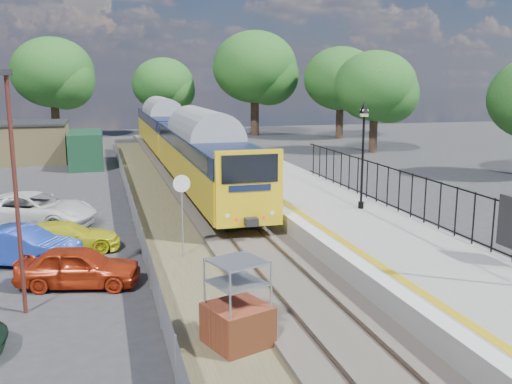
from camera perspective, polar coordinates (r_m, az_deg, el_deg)
name	(u,v)px	position (r m, az deg, el deg)	size (l,w,h in m)	color
ground	(289,287)	(18.15, 3.34, -9.48)	(120.00, 120.00, 0.00)	#2D2D30
track_bed	(214,216)	(26.98, -4.22, -2.36)	(5.90, 80.00, 0.29)	#473F38
platform	(320,210)	(26.63, 6.40, -1.79)	(5.00, 70.00, 0.90)	gray
platform_edge	(278,203)	(25.84, 2.17, -1.09)	(0.90, 70.00, 0.01)	silver
victorian_lamp_north	(364,130)	(24.66, 10.71, 6.11)	(0.44, 0.44, 4.60)	black
palisade_fence	(436,203)	(22.39, 17.58, -1.10)	(0.12, 26.00, 2.00)	black
wire_fence	(130,200)	(28.69, -12.47, -0.74)	(0.06, 52.00, 1.20)	#999EA3
outbuilding	(28,143)	(47.83, -21.88, 4.54)	(10.80, 10.10, 3.12)	tan
tree_line	(168,77)	(58.48, -8.79, 11.27)	(56.80, 43.80, 11.88)	#332319
train	(178,136)	(41.93, -7.82, 5.54)	(2.82, 40.83, 3.51)	gold
brick_plinth	(238,305)	(14.01, -1.86, -11.22)	(1.75, 1.75, 2.21)	brown
speed_sign	(182,201)	(20.51, -7.42, -0.91)	(0.62, 0.11, 3.08)	#999EA3
carpark_lamp	(15,178)	(16.50, -22.99, 1.29)	(0.25, 0.50, 6.66)	#4C2019
car_red	(79,267)	(18.82, -17.31, -7.14)	(1.53, 3.80, 1.29)	#A32A0F
car_blue	(21,246)	(21.59, -22.40, -5.05)	(1.43, 4.10, 1.35)	#1C3AAB
car_yellow	(65,237)	(22.62, -18.53, -4.31)	(1.63, 4.00, 1.16)	yellow
car_white	(33,210)	(26.94, -21.38, -1.67)	(2.53, 5.49, 1.53)	white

